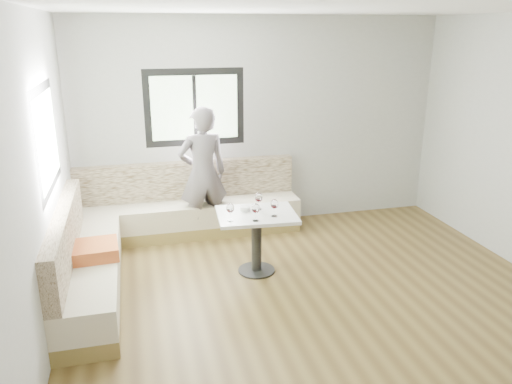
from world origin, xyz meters
TOP-DOWN VIEW (x-y plane):
  - room at (-0.08, 0.08)m, footprint 5.01×5.01m
  - banquette at (-1.59, 1.63)m, footprint 2.90×2.80m
  - table at (-0.46, 0.97)m, footprint 0.90×0.73m
  - person at (-0.88, 2.10)m, footprint 0.68×0.49m
  - olive_ramekin at (-0.56, 1.09)m, footprint 0.11×0.11m
  - wine_glass_a at (-0.78, 0.82)m, footprint 0.09×0.09m
  - wine_glass_b at (-0.53, 0.74)m, footprint 0.09×0.09m
  - wine_glass_c at (-0.30, 0.83)m, footprint 0.09×0.09m
  - wine_glass_d at (-0.41, 1.08)m, footprint 0.09×0.09m

SIDE VIEW (x-z plane):
  - banquette at x=-1.59m, z-range -0.14..0.81m
  - table at x=-0.46m, z-range 0.17..0.87m
  - olive_ramekin at x=-0.56m, z-range 0.70..0.75m
  - wine_glass_a at x=-0.78m, z-range 0.74..0.93m
  - wine_glass_b at x=-0.53m, z-range 0.74..0.93m
  - wine_glass_c at x=-0.30m, z-range 0.74..0.93m
  - wine_glass_d at x=-0.41m, z-range 0.74..0.93m
  - person at x=-0.88m, z-range 0.00..1.73m
  - room at x=-0.08m, z-range 0.01..2.82m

